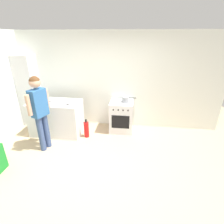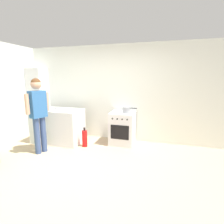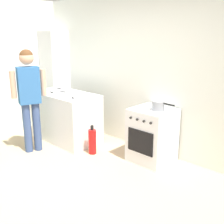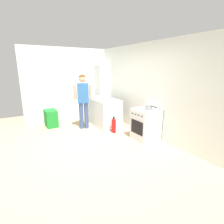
{
  "view_description": "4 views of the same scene",
  "coord_description": "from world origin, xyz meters",
  "px_view_note": "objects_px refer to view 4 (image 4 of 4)",
  "views": [
    {
      "loc": [
        0.66,
        -2.76,
        2.47
      ],
      "look_at": [
        0.2,
        0.73,
        0.92
      ],
      "focal_mm": 28.0,
      "sensor_mm": 36.0,
      "label": 1
    },
    {
      "loc": [
        1.35,
        -2.74,
        1.74
      ],
      "look_at": [
        0.24,
        0.99,
        0.96
      ],
      "focal_mm": 28.0,
      "sensor_mm": 36.0,
      "label": 2
    },
    {
      "loc": [
        2.73,
        -1.85,
        1.99
      ],
      "look_at": [
        0.22,
        0.8,
        0.94
      ],
      "focal_mm": 45.0,
      "sensor_mm": 36.0,
      "label": 3
    },
    {
      "loc": [
        3.72,
        -1.52,
        1.95
      ],
      "look_at": [
        0.05,
        0.69,
        0.83
      ],
      "focal_mm": 28.0,
      "sensor_mm": 36.0,
      "label": 4
    }
  ],
  "objects_px": {
    "knife_paring": "(103,97)",
    "person": "(83,96)",
    "pot": "(149,107)",
    "knife_bread": "(105,102)",
    "knife_chef": "(96,98)",
    "fire_extinguisher": "(114,126)",
    "oven_left": "(146,124)",
    "knife_utility": "(102,98)",
    "recycling_crate_upper": "(51,114)",
    "recycling_crate_lower": "(51,122)",
    "larder_cabinet": "(103,91)"
  },
  "relations": [
    {
      "from": "knife_paring",
      "to": "person",
      "type": "relative_size",
      "value": 0.12
    },
    {
      "from": "knife_paring",
      "to": "person",
      "type": "bearing_deg",
      "value": -67.11
    },
    {
      "from": "pot",
      "to": "knife_bread",
      "type": "distance_m",
      "value": 1.41
    },
    {
      "from": "knife_chef",
      "to": "fire_extinguisher",
      "type": "height_order",
      "value": "knife_chef"
    },
    {
      "from": "knife_bread",
      "to": "oven_left",
      "type": "bearing_deg",
      "value": 25.73
    },
    {
      "from": "pot",
      "to": "knife_utility",
      "type": "distance_m",
      "value": 1.98
    },
    {
      "from": "knife_paring",
      "to": "knife_utility",
      "type": "distance_m",
      "value": 0.27
    },
    {
      "from": "knife_chef",
      "to": "recycling_crate_upper",
      "type": "xyz_separation_m",
      "value": [
        -0.42,
        -1.48,
        -0.48
      ]
    },
    {
      "from": "knife_chef",
      "to": "knife_bread",
      "type": "xyz_separation_m",
      "value": [
        0.81,
        -0.09,
        -0.0
      ]
    },
    {
      "from": "pot",
      "to": "person",
      "type": "distance_m",
      "value": 2.1
    },
    {
      "from": "recycling_crate_lower",
      "to": "recycling_crate_upper",
      "type": "relative_size",
      "value": 1.0
    },
    {
      "from": "person",
      "to": "recycling_crate_upper",
      "type": "height_order",
      "value": "person"
    },
    {
      "from": "person",
      "to": "recycling_crate_lower",
      "type": "relative_size",
      "value": 3.31
    },
    {
      "from": "oven_left",
      "to": "person",
      "type": "height_order",
      "value": "person"
    },
    {
      "from": "knife_chef",
      "to": "recycling_crate_lower",
      "type": "relative_size",
      "value": 0.59
    },
    {
      "from": "knife_chef",
      "to": "knife_bread",
      "type": "relative_size",
      "value": 0.98
    },
    {
      "from": "oven_left",
      "to": "knife_paring",
      "type": "distance_m",
      "value": 2.14
    },
    {
      "from": "pot",
      "to": "knife_chef",
      "type": "relative_size",
      "value": 1.2
    },
    {
      "from": "recycling_crate_lower",
      "to": "recycling_crate_upper",
      "type": "xyz_separation_m",
      "value": [
        0.0,
        0.0,
        0.28
      ]
    },
    {
      "from": "oven_left",
      "to": "knife_chef",
      "type": "relative_size",
      "value": 2.77
    },
    {
      "from": "knife_chef",
      "to": "recycling_crate_lower",
      "type": "xyz_separation_m",
      "value": [
        -0.42,
        -1.48,
        -0.76
      ]
    },
    {
      "from": "knife_paring",
      "to": "larder_cabinet",
      "type": "xyz_separation_m",
      "value": [
        -0.57,
        0.3,
        0.09
      ]
    },
    {
      "from": "knife_paring",
      "to": "larder_cabinet",
      "type": "bearing_deg",
      "value": 152.33
    },
    {
      "from": "knife_chef",
      "to": "larder_cabinet",
      "type": "xyz_separation_m",
      "value": [
        -0.64,
        0.59,
        0.1
      ]
    },
    {
      "from": "knife_utility",
      "to": "person",
      "type": "bearing_deg",
      "value": -77.86
    },
    {
      "from": "pot",
      "to": "person",
      "type": "relative_size",
      "value": 0.21
    },
    {
      "from": "recycling_crate_lower",
      "to": "oven_left",
      "type": "bearing_deg",
      "value": 38.94
    },
    {
      "from": "oven_left",
      "to": "knife_chef",
      "type": "distance_m",
      "value": 2.12
    },
    {
      "from": "oven_left",
      "to": "pot",
      "type": "height_order",
      "value": "pot"
    },
    {
      "from": "knife_paring",
      "to": "larder_cabinet",
      "type": "height_order",
      "value": "larder_cabinet"
    },
    {
      "from": "knife_utility",
      "to": "oven_left",
      "type": "bearing_deg",
      "value": 11.0
    },
    {
      "from": "knife_chef",
      "to": "pot",
      "type": "bearing_deg",
      "value": 12.71
    },
    {
      "from": "pot",
      "to": "larder_cabinet",
      "type": "height_order",
      "value": "larder_cabinet"
    },
    {
      "from": "knife_utility",
      "to": "knife_bread",
      "type": "distance_m",
      "value": 0.69
    },
    {
      "from": "oven_left",
      "to": "pot",
      "type": "relative_size",
      "value": 2.3
    },
    {
      "from": "knife_utility",
      "to": "recycling_crate_upper",
      "type": "height_order",
      "value": "knife_utility"
    },
    {
      "from": "person",
      "to": "pot",
      "type": "bearing_deg",
      "value": 31.19
    },
    {
      "from": "knife_bread",
      "to": "knife_chef",
      "type": "bearing_deg",
      "value": 173.45
    },
    {
      "from": "fire_extinguisher",
      "to": "recycling_crate_lower",
      "type": "relative_size",
      "value": 0.96
    },
    {
      "from": "oven_left",
      "to": "knife_chef",
      "type": "bearing_deg",
      "value": -166.47
    },
    {
      "from": "knife_bread",
      "to": "recycling_crate_lower",
      "type": "distance_m",
      "value": 2.01
    },
    {
      "from": "pot",
      "to": "fire_extinguisher",
      "type": "xyz_separation_m",
      "value": [
        -0.97,
        -0.47,
        -0.71
      ]
    },
    {
      "from": "knife_chef",
      "to": "knife_paring",
      "type": "relative_size",
      "value": 1.46
    },
    {
      "from": "pot",
      "to": "person",
      "type": "height_order",
      "value": "person"
    },
    {
      "from": "knife_bread",
      "to": "fire_extinguisher",
      "type": "distance_m",
      "value": 0.77
    },
    {
      "from": "knife_bread",
      "to": "person",
      "type": "xyz_separation_m",
      "value": [
        -0.5,
        -0.52,
        0.14
      ]
    },
    {
      "from": "knife_chef",
      "to": "person",
      "type": "distance_m",
      "value": 0.7
    },
    {
      "from": "knife_paring",
      "to": "person",
      "type": "xyz_separation_m",
      "value": [
        0.38,
        -0.9,
        0.14
      ]
    },
    {
      "from": "fire_extinguisher",
      "to": "knife_utility",
      "type": "bearing_deg",
      "value": 173.23
    },
    {
      "from": "knife_chef",
      "to": "knife_paring",
      "type": "xyz_separation_m",
      "value": [
        -0.06,
        0.29,
        0.0
      ]
    }
  ]
}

